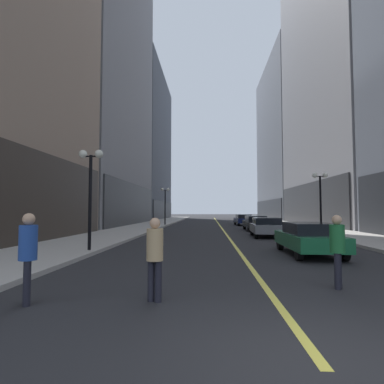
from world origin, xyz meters
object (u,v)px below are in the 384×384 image
car_navy (243,219)px  street_lamp_left_near (91,177)px  car_grey (266,226)px  street_lamp_left_far (165,198)px  car_black (255,222)px  street_lamp_right_mid (320,189)px  pedestrian_in_green_parka (337,245)px  pedestrian_in_tan_trench (155,252)px  pedestrian_in_blue_hoodie (28,251)px  car_green (308,237)px

car_navy → street_lamp_left_near: (-9.22, -25.01, 2.54)m
car_grey → street_lamp_left_far: (-9.00, 14.70, 2.54)m
car_black → car_navy: same height
street_lamp_right_mid → pedestrian_in_green_parka: bearing=-107.9°
pedestrian_in_tan_trench → pedestrian_in_blue_hoodie: 2.46m
pedestrian_in_tan_trench → car_grey: bearing=72.0°
pedestrian_in_tan_trench → street_lamp_left_far: size_ratio=0.38×
car_green → pedestrian_in_tan_trench: size_ratio=2.71×
car_navy → street_lamp_left_near: street_lamp_left_near is taller
pedestrian_in_green_parka → street_lamp_left_near: 10.07m
car_grey → car_navy: (0.23, 16.32, -0.00)m
pedestrian_in_blue_hoodie → pedestrian_in_green_parka: bearing=13.9°
street_lamp_right_mid → pedestrian_in_tan_trench: bearing=-119.2°
pedestrian_in_green_parka → street_lamp_left_near: (-8.08, 5.57, 2.25)m
car_black → street_lamp_right_mid: (3.54, -6.50, 2.54)m
car_black → street_lamp_left_near: bearing=-120.8°
car_navy → pedestrian_in_blue_hoodie: (-7.70, -32.19, 0.32)m
street_lamp_left_far → pedestrian_in_blue_hoodie: bearing=-87.1°
pedestrian_in_tan_trench → pedestrian_in_blue_hoodie: pedestrian_in_blue_hoodie is taller
car_grey → pedestrian_in_blue_hoodie: size_ratio=2.39×
car_green → street_lamp_left_far: size_ratio=1.03×
car_green → pedestrian_in_blue_hoodie: 10.48m
car_black → street_lamp_left_near: (-9.26, -15.51, 2.54)m
car_black → pedestrian_in_blue_hoodie: (-7.73, -22.70, 0.32)m
car_grey → car_navy: same height
street_lamp_left_near → street_lamp_left_far: 23.39m
car_green → pedestrian_in_green_parka: bearing=-100.7°
car_green → pedestrian_in_tan_trench: pedestrian_in_tan_trench is taller
car_green → car_black: (0.11, 15.50, -0.00)m
car_grey → pedestrian_in_tan_trench: bearing=-108.0°
pedestrian_in_green_parka → street_lamp_right_mid: bearing=72.1°
pedestrian_in_green_parka → street_lamp_right_mid: size_ratio=0.39×
car_green → pedestrian_in_blue_hoodie: (-7.62, -7.20, 0.32)m
car_grey → street_lamp_left_near: bearing=-136.0°
pedestrian_in_green_parka → street_lamp_left_near: size_ratio=0.39×
car_grey → street_lamp_left_near: size_ratio=0.96×
car_green → street_lamp_left_near: bearing=-179.9°
car_grey → pedestrian_in_blue_hoodie: pedestrian_in_blue_hoodie is taller
car_green → car_black: 15.50m
pedestrian_in_green_parka → car_grey: bearing=86.3°
car_green → street_lamp_left_far: bearing=111.4°
pedestrian_in_tan_trench → pedestrian_in_blue_hoodie: size_ratio=0.95×
car_green → street_lamp_left_near: (-9.14, -0.01, 2.54)m
pedestrian_in_tan_trench → street_lamp_left_near: street_lamp_left_near is taller
street_lamp_left_far → street_lamp_right_mid: size_ratio=1.00×
car_green → car_navy: size_ratio=1.05×
car_navy → car_grey: bearing=-90.8°
street_lamp_left_near → car_grey: bearing=44.0°
car_green → car_grey: bearing=91.0°
street_lamp_left_near → street_lamp_left_far: bearing=90.0°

